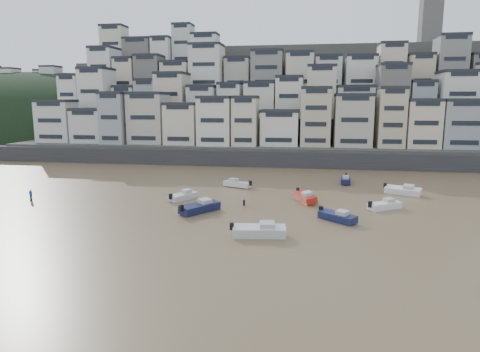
% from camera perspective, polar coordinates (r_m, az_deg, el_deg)
% --- Properties ---
extents(ground, '(400.00, 400.00, 0.00)m').
position_cam_1_polar(ground, '(37.09, -21.97, -13.86)').
color(ground, brown).
rests_on(ground, ground).
extents(sea_strip, '(340.00, 340.00, 0.00)m').
position_cam_1_polar(sea_strip, '(216.50, -27.30, 5.11)').
color(sea_strip, '#485867').
rests_on(sea_strip, ground).
extents(harbor_wall, '(140.00, 3.00, 3.50)m').
position_cam_1_polar(harbor_wall, '(95.01, 4.09, 2.30)').
color(harbor_wall, '#38383A').
rests_on(harbor_wall, ground).
extents(hillside, '(141.04, 66.00, 50.00)m').
position_cam_1_polar(hillside, '(133.67, 7.76, 9.32)').
color(hillside, '#4C4C47').
rests_on(hillside, ground).
extents(headland, '(216.00, 135.00, 53.33)m').
position_cam_1_polar(headland, '(199.67, -25.52, 4.93)').
color(headland, black).
rests_on(headland, ground).
extents(boat_a, '(6.47, 2.84, 1.71)m').
position_cam_1_polar(boat_a, '(46.50, 2.57, -7.11)').
color(boat_a, silver).
rests_on(boat_a, ground).
extents(boat_b, '(5.26, 4.89, 1.48)m').
position_cam_1_polar(boat_b, '(53.72, 12.86, -5.11)').
color(boat_b, '#161E45').
rests_on(boat_b, ground).
extents(boat_h, '(5.64, 3.58, 1.46)m').
position_cam_1_polar(boat_h, '(72.66, -0.36, -0.91)').
color(boat_h, silver).
rests_on(boat_h, ground).
extents(boat_c, '(5.38, 6.49, 1.75)m').
position_cam_1_polar(boat_c, '(56.67, -5.38, -3.96)').
color(boat_c, '#141A3F').
rests_on(boat_c, ground).
extents(boat_i, '(2.27, 5.57, 1.48)m').
position_cam_1_polar(boat_i, '(78.35, 13.93, -0.39)').
color(boat_i, '#13153C').
rests_on(boat_i, ground).
extents(boat_g, '(6.12, 4.30, 1.60)m').
position_cam_1_polar(boat_g, '(71.60, 20.90, -1.69)').
color(boat_g, white).
rests_on(boat_g, ground).
extents(boat_e, '(4.08, 6.14, 1.60)m').
position_cam_1_polar(boat_e, '(62.91, 8.63, -2.69)').
color(boat_e, '#A82214').
rests_on(boat_e, ground).
extents(boat_f, '(4.05, 5.42, 1.43)m').
position_cam_1_polar(boat_f, '(64.07, -7.59, -2.51)').
color(boat_f, silver).
rests_on(boat_f, ground).
extents(boat_d, '(5.41, 4.42, 1.46)m').
position_cam_1_polar(boat_d, '(61.32, 18.73, -3.53)').
color(boat_d, white).
rests_on(boat_d, ground).
extents(person_blue, '(0.44, 0.44, 1.74)m').
position_cam_1_polar(person_blue, '(69.57, -26.12, -2.33)').
color(person_blue, '#193FBC').
rests_on(person_blue, ground).
extents(person_pink, '(0.44, 0.44, 1.74)m').
position_cam_1_polar(person_pink, '(59.99, 0.54, -3.14)').
color(person_pink, tan).
rests_on(person_pink, ground).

